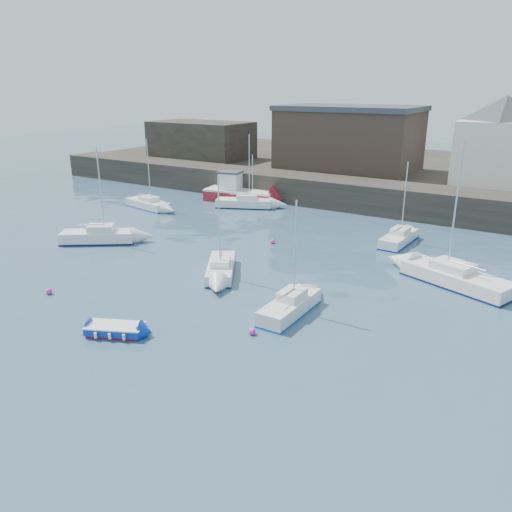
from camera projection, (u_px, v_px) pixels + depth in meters
The scene contains 18 objects.
water at pixel (131, 349), 25.29m from camera, with size 220.00×220.00×0.00m, color #2D4760.
quay_wall at pixel (371, 196), 52.89m from camera, with size 90.00×5.00×3.00m, color #28231E.
land_strip at pixel (416, 173), 67.37m from camera, with size 90.00×32.00×2.80m, color #28231E.
bldg_east_d at pixel (501, 140), 50.70m from camera, with size 11.14×11.14×8.95m.
warehouse at pixel (349, 138), 60.66m from camera, with size 16.40×10.40×7.60m.
bldg_west at pixel (201, 140), 71.30m from camera, with size 14.00×8.00×5.00m.
blue_dinghy at pixel (115, 329), 26.63m from camera, with size 3.33×2.47×0.58m.
fishing_boat at pixel (238, 192), 57.49m from camera, with size 8.55×4.53×5.38m.
sailboat_a at pixel (98, 236), 42.24m from camera, with size 6.14×5.12×7.96m.
sailboat_b at pixel (221, 268), 35.18m from camera, with size 4.38×5.62×7.10m.
sailboat_c at pixel (290, 306), 28.97m from camera, with size 1.66×5.10×6.71m.
sailboat_d at pixel (456, 278), 33.12m from camera, with size 7.68×4.82×9.35m.
sailboat_e at pixel (148, 204), 54.05m from camera, with size 6.03×2.88×7.45m.
sailboat_f at pixel (399, 238), 41.96m from camera, with size 1.95×5.33×6.82m.
sailboat_h at pixel (244, 203), 54.48m from camera, with size 6.35×4.27×7.83m.
buoy_near at pixel (49, 294), 31.95m from camera, with size 0.41×0.41×0.41m, color #FC2FB0.
buoy_mid at pixel (252, 335), 26.76m from camera, with size 0.39×0.39×0.39m, color #FC2FB0.
buoy_far at pixel (272, 243), 42.19m from camera, with size 0.39×0.39×0.39m, color #FC2FB0.
Camera 1 is at (17.24, -15.63, 12.67)m, focal length 35.00 mm.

